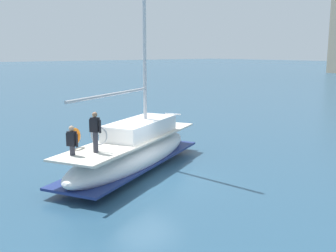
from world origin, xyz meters
The scene contains 3 objects.
ground_plane centered at (0.00, 0.00, 0.00)m, with size 400.00×400.00×0.00m, color #284C66.
main_sailboat centered at (-1.54, 0.41, 0.90)m, with size 6.54×9.63×11.89m.
mooring_buoy centered at (-9.55, 3.10, 0.19)m, with size 0.62×0.62×0.91m.
Camera 1 is at (13.47, -9.37, 5.31)m, focal length 43.39 mm.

